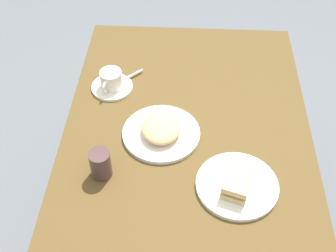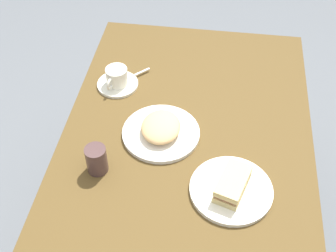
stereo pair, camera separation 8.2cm
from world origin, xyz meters
name	(u,v)px [view 1 (the left image)]	position (x,y,z in m)	size (l,w,h in m)	color
ground_plane	(182,249)	(0.00, 0.00, 0.00)	(6.00, 6.00, 0.00)	#5B5F63
dining_table	(186,158)	(0.00, 0.00, 0.64)	(1.23, 0.81, 0.75)	#513C1B
sandwich_plate	(237,185)	(-0.19, -0.15, 0.76)	(0.24, 0.24, 0.01)	silver
sandwich_front	(239,179)	(-0.20, -0.15, 0.79)	(0.15, 0.11, 0.05)	tan
coffee_saucer	(112,87)	(0.22, 0.28, 0.76)	(0.15, 0.15, 0.01)	silver
coffee_cup	(111,79)	(0.22, 0.28, 0.79)	(0.10, 0.08, 0.06)	silver
spoon	(128,77)	(0.27, 0.22, 0.76)	(0.08, 0.08, 0.01)	silver
side_plate	(161,133)	(0.00, 0.08, 0.76)	(0.25, 0.25, 0.01)	silver
side_food_pile	(161,127)	(0.00, 0.08, 0.79)	(0.15, 0.13, 0.04)	tan
drinking_glass	(100,164)	(-0.17, 0.25, 0.80)	(0.06, 0.06, 0.09)	#493331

